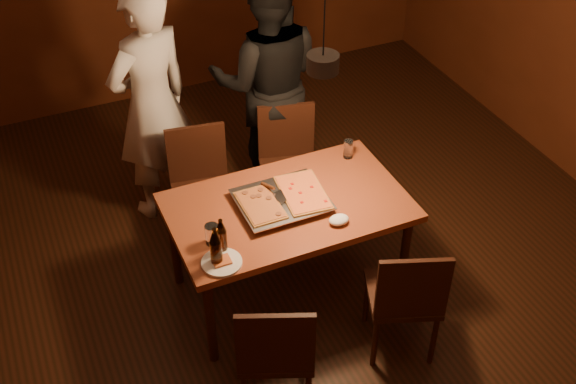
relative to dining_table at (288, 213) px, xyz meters
name	(u,v)px	position (x,y,z in m)	size (l,w,h in m)	color
room_shell	(321,118)	(0.17, -0.08, 0.72)	(6.00, 6.00, 6.00)	#34180E
dining_table	(288,213)	(0.00, 0.00, 0.00)	(1.50, 0.90, 0.75)	#9C4727
chair_far_left	(200,177)	(-0.34, 0.77, -0.14)	(0.48, 0.48, 0.49)	#38190F
chair_far_right	(288,154)	(0.34, 0.77, -0.14)	(0.51, 0.51, 0.49)	#38190F
chair_near_left	(275,345)	(-0.44, -0.84, -0.14)	(0.55, 0.55, 0.49)	#38190F
chair_near_right	(407,292)	(0.42, -0.79, -0.14)	(0.54, 0.54, 0.49)	#38190F
pizza_tray	(282,202)	(-0.04, 0.01, 0.10)	(0.55, 0.45, 0.05)	silver
pizza_meat	(260,205)	(-0.19, 0.00, 0.13)	(0.23, 0.36, 0.02)	maroon
pizza_cheese	(303,192)	(0.11, 0.01, 0.13)	(0.26, 0.42, 0.02)	gold
spatula	(281,196)	(-0.04, 0.02, 0.14)	(0.09, 0.24, 0.04)	silver
beer_bottle_a	(216,246)	(-0.58, -0.32, 0.20)	(0.07, 0.07, 0.26)	black
beer_bottle_b	(221,235)	(-0.52, -0.23, 0.19)	(0.06, 0.06, 0.23)	black
water_glass_left	(212,234)	(-0.55, -0.14, 0.14)	(0.08, 0.08, 0.13)	silver
water_glass_right	(348,149)	(0.58, 0.30, 0.14)	(0.06, 0.06, 0.13)	silver
plate_slice	(222,262)	(-0.56, -0.33, 0.08)	(0.24, 0.24, 0.03)	white
napkin	(339,220)	(0.21, -0.29, 0.10)	(0.13, 0.10, 0.05)	white
diner_white	(152,105)	(-0.52, 1.23, 0.24)	(0.67, 0.44, 1.84)	silver
diner_dark	(268,82)	(0.36, 1.20, 0.24)	(0.89, 0.69, 1.83)	black
pendant_lamp	(323,61)	(0.17, -0.08, 1.08)	(0.18, 0.18, 1.10)	black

